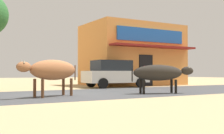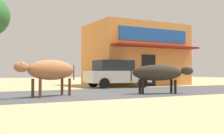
{
  "view_description": "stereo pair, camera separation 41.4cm",
  "coord_description": "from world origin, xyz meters",
  "px_view_note": "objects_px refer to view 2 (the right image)",
  "views": [
    {
      "loc": [
        -3.94,
        -11.14,
        0.9
      ],
      "look_at": [
        2.81,
        0.47,
        1.17
      ],
      "focal_mm": 45.71,
      "sensor_mm": 36.0,
      "label": 1
    },
    {
      "loc": [
        -3.58,
        -11.34,
        0.9
      ],
      "look_at": [
        2.81,
        0.47,
        1.17
      ],
      "focal_mm": 45.71,
      "sensor_mm": 36.0,
      "label": 2
    }
  ],
  "objects_px": {
    "cow_near_brown": "(51,70)",
    "pedestrian_by_shop": "(145,72)",
    "parked_hatchback_car": "(116,74)",
    "cow_far_dark": "(159,73)"
  },
  "relations": [
    {
      "from": "cow_near_brown",
      "to": "pedestrian_by_shop",
      "type": "height_order",
      "value": "pedestrian_by_shop"
    },
    {
      "from": "parked_hatchback_car",
      "to": "cow_near_brown",
      "type": "relative_size",
      "value": 1.5
    },
    {
      "from": "cow_far_dark",
      "to": "cow_near_brown",
      "type": "bearing_deg",
      "value": 170.14
    },
    {
      "from": "cow_far_dark",
      "to": "pedestrian_by_shop",
      "type": "bearing_deg",
      "value": 59.95
    },
    {
      "from": "cow_near_brown",
      "to": "pedestrian_by_shop",
      "type": "bearing_deg",
      "value": 33.31
    },
    {
      "from": "cow_near_brown",
      "to": "parked_hatchback_car",
      "type": "bearing_deg",
      "value": 40.18
    },
    {
      "from": "cow_far_dark",
      "to": "parked_hatchback_car",
      "type": "bearing_deg",
      "value": 80.54
    },
    {
      "from": "cow_near_brown",
      "to": "pedestrian_by_shop",
      "type": "xyz_separation_m",
      "value": [
        7.99,
        5.25,
        -0.07
      ]
    },
    {
      "from": "parked_hatchback_car",
      "to": "cow_near_brown",
      "type": "distance_m",
      "value": 7.05
    },
    {
      "from": "cow_far_dark",
      "to": "pedestrian_by_shop",
      "type": "height_order",
      "value": "pedestrian_by_shop"
    }
  ]
}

